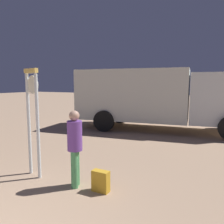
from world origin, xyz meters
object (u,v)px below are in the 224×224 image
Objects in this scene: standing_clock at (33,112)px; box_truck_near at (150,96)px; person_near_clock at (75,145)px; backpack at (101,181)px.

box_truck_near is at bearing 84.51° from standing_clock.
person_near_clock is 3.74× the size of backpack.
person_near_clock is at bearing -175.43° from backpack.
backpack is (1.70, 0.03, -1.25)m from standing_clock.
person_near_clock reaches higher than backpack.
standing_clock is at bearing -179.09° from backpack.
backpack is 6.43m from box_truck_near.
person_near_clock is 6.31m from box_truck_near.
standing_clock reaches higher than person_near_clock.
person_near_clock is at bearing -85.12° from box_truck_near.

